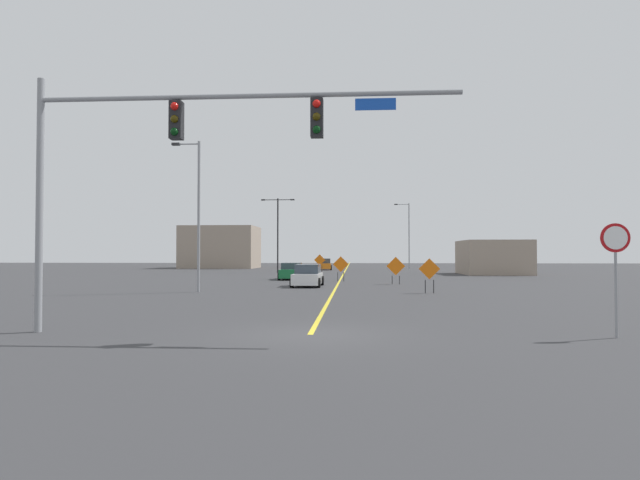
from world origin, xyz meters
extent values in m
plane|color=#38383A|center=(0.00, 0.00, 0.00)|extent=(213.35, 213.35, 0.00)
cube|color=yellow|center=(0.00, 59.26, 0.00)|extent=(0.16, 118.53, 0.01)
cylinder|color=gray|center=(-7.62, 0.00, 3.56)|extent=(0.20, 0.20, 7.12)
cylinder|color=gray|center=(-1.77, 0.00, 6.52)|extent=(11.70, 0.14, 0.14)
cube|color=black|center=(-3.72, 0.00, 5.87)|extent=(0.34, 0.32, 1.05)
sphere|color=red|center=(-3.72, -0.17, 6.22)|extent=(0.22, 0.22, 0.22)
sphere|color=#3C3106|center=(-3.72, -0.17, 5.87)|extent=(0.22, 0.22, 0.22)
sphere|color=black|center=(-3.72, -0.17, 5.52)|extent=(0.22, 0.22, 0.22)
cube|color=black|center=(0.18, 0.00, 5.87)|extent=(0.34, 0.32, 1.05)
sphere|color=red|center=(0.18, -0.17, 6.22)|extent=(0.22, 0.22, 0.22)
sphere|color=#3C3106|center=(0.18, -0.17, 5.87)|extent=(0.22, 0.22, 0.22)
sphere|color=black|center=(0.18, -0.17, 5.52)|extent=(0.22, 0.22, 0.22)
cube|color=#1447B7|center=(1.77, 0.00, 6.23)|extent=(1.10, 0.03, 0.32)
cylinder|color=gray|center=(7.99, -0.02, 1.11)|extent=(0.07, 0.07, 2.22)
cylinder|color=#B20F14|center=(7.99, -0.02, 2.60)|extent=(0.76, 0.03, 0.76)
cylinder|color=white|center=(7.99, -0.04, 2.60)|extent=(0.61, 0.01, 0.61)
cylinder|color=black|center=(-7.41, 45.04, 4.18)|extent=(0.16, 0.16, 8.37)
cylinder|color=black|center=(-8.24, 45.04, 8.22)|extent=(1.66, 0.08, 0.08)
cube|color=#262628|center=(-9.08, 45.04, 8.22)|extent=(0.44, 0.24, 0.14)
cylinder|color=black|center=(-6.58, 45.04, 8.22)|extent=(1.66, 0.08, 0.08)
cube|color=#262628|center=(-5.75, 45.04, 8.22)|extent=(0.44, 0.24, 0.14)
cylinder|color=gray|center=(8.83, 61.23, 4.62)|extent=(0.16, 0.16, 9.25)
cylinder|color=gray|center=(7.92, 61.23, 9.10)|extent=(1.82, 0.08, 0.08)
cube|color=#262628|center=(7.01, 61.23, 9.10)|extent=(0.44, 0.24, 0.14)
cylinder|color=gray|center=(-7.62, 15.33, 4.29)|extent=(0.16, 0.16, 8.58)
cylinder|color=gray|center=(-8.30, 15.33, 8.43)|extent=(1.35, 0.08, 0.08)
cube|color=#262628|center=(-8.98, 15.33, 8.43)|extent=(0.44, 0.24, 0.14)
cube|color=orange|center=(4.12, 23.94, 1.29)|extent=(1.32, 0.12, 1.32)
cylinder|color=black|center=(3.86, 23.96, 0.31)|extent=(0.05, 0.05, 0.61)
cylinder|color=black|center=(4.38, 23.93, 0.31)|extent=(0.05, 0.05, 0.61)
cube|color=orange|center=(-2.90, 48.17, 1.42)|extent=(1.31, 0.19, 1.31)
cylinder|color=black|center=(-3.16, 48.14, 0.37)|extent=(0.05, 0.05, 0.75)
cylinder|color=black|center=(-2.65, 48.19, 0.37)|extent=(0.05, 0.05, 0.75)
cube|color=orange|center=(5.31, 15.39, 1.34)|extent=(1.16, 0.16, 1.16)
cylinder|color=black|center=(5.09, 15.41, 0.37)|extent=(0.05, 0.05, 0.74)
cylinder|color=black|center=(5.54, 15.37, 0.37)|extent=(0.05, 0.05, 0.74)
cube|color=orange|center=(0.11, 27.57, 1.35)|extent=(1.23, 0.26, 1.24)
cylinder|color=black|center=(-0.13, 27.53, 0.35)|extent=(0.05, 0.05, 0.71)
cylinder|color=black|center=(0.35, 27.61, 0.35)|extent=(0.05, 0.05, 0.71)
cube|color=white|center=(-1.93, 21.00, 0.51)|extent=(1.80, 3.93, 0.70)
cube|color=#333D47|center=(-1.92, 21.19, 1.16)|extent=(1.59, 2.17, 0.61)
cylinder|color=black|center=(-2.82, 19.66, 0.32)|extent=(0.23, 0.64, 0.64)
cylinder|color=black|center=(-1.10, 19.62, 0.32)|extent=(0.23, 0.64, 0.64)
cylinder|color=black|center=(-2.75, 22.38, 0.32)|extent=(0.23, 0.64, 0.64)
cylinder|color=black|center=(-1.04, 22.34, 0.32)|extent=(0.23, 0.64, 0.64)
cube|color=orange|center=(-2.82, 56.66, 0.52)|extent=(1.88, 3.90, 0.73)
cube|color=#333D47|center=(-2.83, 56.85, 1.20)|extent=(1.65, 2.27, 0.63)
cylinder|color=black|center=(-3.63, 55.28, 0.32)|extent=(0.24, 0.65, 0.64)
cylinder|color=black|center=(-1.90, 55.35, 0.32)|extent=(0.24, 0.65, 0.64)
cylinder|color=black|center=(-3.74, 57.97, 0.32)|extent=(0.24, 0.65, 0.64)
cylinder|color=black|center=(-2.00, 58.03, 0.32)|extent=(0.24, 0.65, 0.64)
cube|color=#196B38|center=(-4.12, 30.48, 0.52)|extent=(2.04, 4.43, 0.72)
cube|color=#333D47|center=(-4.13, 30.70, 1.14)|extent=(1.75, 2.31, 0.53)
cylinder|color=black|center=(-4.96, 28.92, 0.32)|extent=(0.25, 0.65, 0.64)
cylinder|color=black|center=(-3.13, 29.01, 0.32)|extent=(0.25, 0.65, 0.64)
cylinder|color=black|center=(-5.11, 31.96, 0.32)|extent=(0.25, 0.65, 0.64)
cylinder|color=black|center=(-3.29, 32.05, 0.32)|extent=(0.25, 0.65, 0.64)
cube|color=gray|center=(15.75, 42.90, 1.78)|extent=(6.48, 7.64, 3.55)
cube|color=gray|center=(-18.87, 64.54, 3.11)|extent=(10.79, 8.20, 6.22)
camera|label=1|loc=(1.20, -14.41, 2.19)|focal=30.02mm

